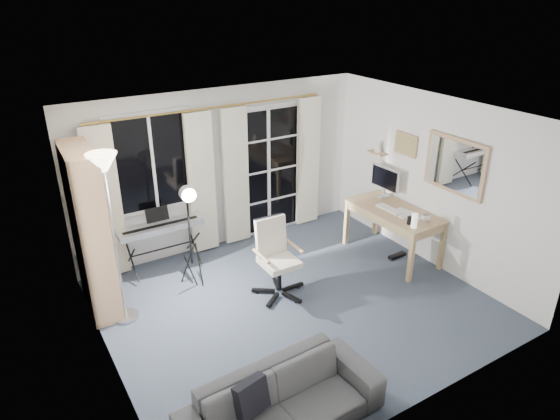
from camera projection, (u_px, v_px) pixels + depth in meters
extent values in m
cube|color=#333E4B|center=(295.00, 304.00, 6.33)|extent=(4.50, 4.00, 0.02)
cube|color=white|center=(152.00, 162.00, 6.74)|extent=(1.20, 0.06, 1.40)
cube|color=black|center=(153.00, 163.00, 6.72)|extent=(1.10, 0.02, 1.30)
cube|color=white|center=(153.00, 163.00, 6.71)|extent=(0.04, 0.03, 1.30)
cube|color=white|center=(267.00, 171.00, 7.79)|extent=(1.32, 0.06, 2.11)
cube|color=black|center=(251.00, 175.00, 7.63)|extent=(0.55, 0.02, 1.95)
cube|color=black|center=(285.00, 169.00, 7.91)|extent=(0.55, 0.02, 1.95)
cube|color=white|center=(269.00, 172.00, 7.76)|extent=(0.05, 0.04, 2.05)
cube|color=white|center=(269.00, 200.00, 7.96)|extent=(1.15, 0.03, 0.03)
cube|color=white|center=(269.00, 171.00, 7.75)|extent=(1.15, 0.03, 0.03)
cube|color=white|center=(268.00, 140.00, 7.55)|extent=(1.15, 0.03, 0.03)
cylinder|color=gold|center=(213.00, 108.00, 6.84)|extent=(3.50, 0.03, 0.03)
cube|color=beige|center=(106.00, 204.00, 6.51)|extent=(0.40, 0.07, 2.10)
cube|color=beige|center=(201.00, 184.00, 7.15)|extent=(0.40, 0.07, 2.10)
cube|color=beige|center=(236.00, 177.00, 7.41)|extent=(0.40, 0.07, 2.10)
cube|color=beige|center=(308.00, 162.00, 8.03)|extent=(0.40, 0.07, 2.10)
cube|color=tan|center=(98.00, 249.00, 5.51)|extent=(0.33, 0.04, 2.06)
cube|color=tan|center=(83.00, 217.00, 6.24)|extent=(0.33, 0.04, 2.06)
cube|color=tan|center=(77.00, 235.00, 5.81)|extent=(0.07, 0.93, 2.06)
cube|color=tan|center=(103.00, 303.00, 6.29)|extent=(0.37, 0.94, 0.03)
cube|color=tan|center=(98.00, 277.00, 6.13)|extent=(0.37, 0.94, 0.03)
cube|color=tan|center=(93.00, 249.00, 5.97)|extent=(0.37, 0.94, 0.03)
cube|color=tan|center=(88.00, 219.00, 5.81)|extent=(0.37, 0.94, 0.03)
cube|color=tan|center=(82.00, 188.00, 5.65)|extent=(0.37, 0.94, 0.03)
cube|color=tan|center=(76.00, 151.00, 5.46)|extent=(0.37, 0.94, 0.03)
cube|color=silver|center=(105.00, 281.00, 5.78)|extent=(0.23, 0.07, 0.26)
cube|color=#AD5A48|center=(103.00, 279.00, 5.87)|extent=(0.23, 0.05, 0.21)
cube|color=#363636|center=(101.00, 275.00, 5.93)|extent=(0.23, 0.05, 0.24)
cube|color=#AD5A48|center=(100.00, 269.00, 5.98)|extent=(0.23, 0.05, 0.31)
cube|color=silver|center=(99.00, 269.00, 6.06)|extent=(0.23, 0.06, 0.24)
cube|color=#AE4831|center=(97.00, 265.00, 6.13)|extent=(0.23, 0.05, 0.25)
cube|color=navy|center=(96.00, 262.00, 6.19)|extent=(0.23, 0.06, 0.25)
cube|color=#AD5A48|center=(95.00, 259.00, 6.27)|extent=(0.23, 0.04, 0.24)
cube|color=#AE4831|center=(94.00, 256.00, 6.32)|extent=(0.23, 0.06, 0.25)
cube|color=#363636|center=(92.00, 252.00, 6.39)|extent=(0.23, 0.04, 0.27)
cube|color=navy|center=(99.00, 251.00, 5.61)|extent=(0.23, 0.04, 0.28)
cube|color=#363636|center=(98.00, 248.00, 5.67)|extent=(0.23, 0.07, 0.28)
cube|color=#363636|center=(97.00, 246.00, 5.76)|extent=(0.23, 0.05, 0.24)
cube|color=navy|center=(95.00, 244.00, 5.83)|extent=(0.23, 0.04, 0.22)
cube|color=navy|center=(94.00, 241.00, 5.88)|extent=(0.23, 0.05, 0.24)
cube|color=#363636|center=(93.00, 236.00, 5.93)|extent=(0.23, 0.04, 0.28)
cube|color=#363636|center=(92.00, 236.00, 6.01)|extent=(0.23, 0.06, 0.23)
cube|color=#B5CB4C|center=(90.00, 232.00, 6.07)|extent=(0.23, 0.05, 0.24)
cube|color=#AD5A48|center=(89.00, 229.00, 6.14)|extent=(0.23, 0.04, 0.25)
cube|color=#363636|center=(88.00, 227.00, 6.20)|extent=(0.23, 0.04, 0.24)
cube|color=#AE4831|center=(94.00, 219.00, 5.45)|extent=(0.23, 0.05, 0.29)
cube|color=#363636|center=(93.00, 219.00, 5.52)|extent=(0.23, 0.04, 0.22)
cube|color=silver|center=(91.00, 213.00, 5.56)|extent=(0.23, 0.04, 0.31)
cube|color=silver|center=(90.00, 212.00, 5.63)|extent=(0.23, 0.04, 0.28)
cube|color=#AD5A48|center=(89.00, 212.00, 5.70)|extent=(0.23, 0.04, 0.23)
cube|color=navy|center=(88.00, 209.00, 5.76)|extent=(0.23, 0.05, 0.24)
cylinder|color=#B2B2B7|center=(126.00, 316.00, 6.06)|extent=(0.37, 0.37, 0.03)
cylinder|color=#B2B2B7|center=(115.00, 245.00, 5.65)|extent=(0.04, 0.04, 1.93)
cone|color=#FFE5B2|center=(102.00, 162.00, 5.24)|extent=(0.40, 0.40, 0.20)
cylinder|color=black|center=(131.00, 257.00, 6.77)|extent=(0.03, 0.57, 0.51)
cylinder|color=black|center=(131.00, 257.00, 6.77)|extent=(0.03, 0.57, 0.51)
cylinder|color=black|center=(193.00, 241.00, 7.19)|extent=(0.03, 0.57, 0.51)
cylinder|color=black|center=(193.00, 241.00, 7.19)|extent=(0.03, 0.57, 0.51)
cylinder|color=black|center=(163.00, 249.00, 6.98)|extent=(0.90, 0.03, 0.02)
cube|color=silver|center=(160.00, 227.00, 6.84)|extent=(1.18, 0.31, 0.08)
cube|color=white|center=(162.00, 227.00, 6.77)|extent=(1.08, 0.14, 0.01)
cube|color=black|center=(161.00, 225.00, 6.80)|extent=(1.05, 0.08, 0.01)
cube|color=black|center=(157.00, 214.00, 6.85)|extent=(0.32, 0.07, 0.20)
cylinder|color=black|center=(200.00, 266.00, 6.66)|extent=(0.03, 0.23, 0.59)
cylinder|color=black|center=(187.00, 265.00, 6.67)|extent=(0.19, 0.14, 0.59)
cylinder|color=black|center=(191.00, 271.00, 6.53)|extent=(0.21, 0.11, 0.59)
cylinder|color=black|center=(189.00, 229.00, 6.38)|extent=(0.03, 0.03, 1.01)
cylinder|color=silver|center=(187.00, 194.00, 6.14)|extent=(0.20, 0.12, 0.19)
cylinder|color=white|center=(189.00, 196.00, 6.09)|extent=(0.17, 0.03, 0.17)
cube|color=black|center=(293.00, 287.00, 6.60)|extent=(0.31, 0.05, 0.04)
cylinder|color=black|center=(298.00, 286.00, 6.64)|extent=(0.05, 0.05, 0.05)
cube|color=black|center=(276.00, 283.00, 6.69)|extent=(0.14, 0.31, 0.04)
cylinder|color=black|center=(275.00, 281.00, 6.76)|extent=(0.05, 0.05, 0.05)
cube|color=black|center=(263.00, 290.00, 6.52)|extent=(0.27, 0.22, 0.04)
cylinder|color=black|center=(258.00, 291.00, 6.53)|extent=(0.05, 0.05, 0.05)
cube|color=black|center=(273.00, 300.00, 6.33)|extent=(0.28, 0.22, 0.04)
cylinder|color=black|center=(270.00, 304.00, 6.27)|extent=(0.05, 0.05, 0.05)
cube|color=black|center=(292.00, 297.00, 6.38)|extent=(0.14, 0.31, 0.04)
cylinder|color=black|center=(296.00, 301.00, 6.34)|extent=(0.05, 0.05, 0.05)
cylinder|color=black|center=(279.00, 277.00, 6.41)|extent=(0.06, 0.06, 0.38)
cube|color=#EFDFC9|center=(279.00, 262.00, 6.32)|extent=(0.45, 0.45, 0.08)
cube|color=#EFDFC9|center=(271.00, 236.00, 6.37)|extent=(0.42, 0.12, 0.50)
cube|color=black|center=(269.00, 233.00, 6.39)|extent=(0.40, 0.10, 0.46)
cylinder|color=tan|center=(261.00, 256.00, 6.16)|extent=(0.05, 0.38, 0.04)
cylinder|color=tan|center=(295.00, 246.00, 6.39)|extent=(0.05, 0.38, 0.04)
cube|color=tan|center=(394.00, 211.00, 7.15)|extent=(0.75, 1.42, 0.04)
cube|color=tan|center=(394.00, 215.00, 7.18)|extent=(0.71, 1.38, 0.10)
cube|color=tan|center=(411.00, 259.00, 6.65)|extent=(0.06, 0.06, 0.71)
cube|color=tan|center=(442.00, 247.00, 6.96)|extent=(0.06, 0.06, 0.71)
cube|color=tan|center=(346.00, 223.00, 7.65)|extent=(0.06, 0.06, 0.71)
cube|color=tan|center=(376.00, 214.00, 7.96)|extent=(0.06, 0.06, 0.71)
cube|color=silver|center=(384.00, 196.00, 7.58)|extent=(0.18, 0.13, 0.01)
cube|color=silver|center=(384.00, 188.00, 7.53)|extent=(0.04, 0.03, 0.22)
cube|color=silver|center=(385.00, 178.00, 7.46)|extent=(0.06, 0.54, 0.34)
cube|color=black|center=(384.00, 178.00, 7.45)|extent=(0.03, 0.50, 0.30)
cube|color=white|center=(389.00, 209.00, 7.15)|extent=(0.16, 0.42, 0.02)
cube|color=white|center=(402.00, 217.00, 6.90)|extent=(0.06, 0.10, 0.02)
cube|color=white|center=(405.00, 212.00, 7.05)|extent=(0.27, 0.33, 0.01)
cube|color=white|center=(414.00, 218.00, 6.88)|extent=(0.22, 0.16, 0.00)
cube|color=black|center=(409.00, 220.00, 6.68)|extent=(0.05, 0.04, 0.12)
cylinder|color=white|center=(414.00, 221.00, 6.58)|extent=(0.08, 0.08, 0.20)
cube|color=black|center=(397.00, 256.00, 7.39)|extent=(0.30, 0.09, 0.05)
imported|color=silver|center=(426.00, 217.00, 6.78)|extent=(0.13, 0.10, 0.12)
cube|color=tan|center=(455.00, 165.00, 6.47)|extent=(0.04, 0.94, 0.74)
cube|color=white|center=(454.00, 166.00, 6.46)|extent=(0.01, 0.84, 0.64)
cube|color=tan|center=(406.00, 144.00, 7.15)|extent=(0.03, 0.42, 0.32)
cube|color=#62A050|center=(405.00, 144.00, 7.14)|extent=(0.00, 0.36, 0.26)
cube|color=tan|center=(377.00, 153.00, 7.61)|extent=(0.16, 0.30, 0.02)
cone|color=#EFDFC9|center=(378.00, 147.00, 7.57)|extent=(0.12, 0.12, 0.15)
imported|color=#333335|center=(283.00, 396.00, 4.42)|extent=(1.87, 0.61, 0.73)
cube|color=black|center=(251.00, 397.00, 4.33)|extent=(0.34, 0.23, 0.33)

